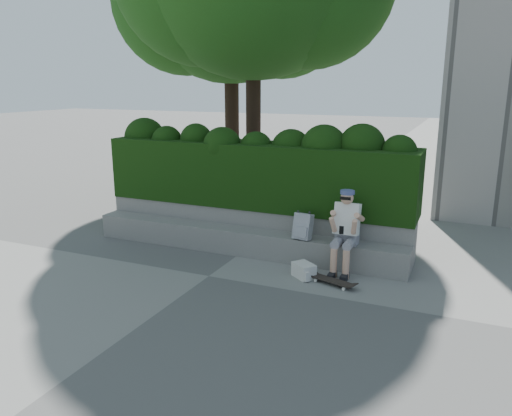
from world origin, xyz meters
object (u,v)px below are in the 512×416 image
at_px(backpack_plaid, 303,226).
at_px(backpack_ground, 304,270).
at_px(person, 346,228).
at_px(skateboard, 332,281).

height_order(backpack_plaid, backpack_ground, backpack_plaid).
bearing_deg(person, skateboard, -93.45).
bearing_deg(backpack_ground, person, 80.52).
distance_m(skateboard, backpack_plaid, 1.17).
relative_size(skateboard, backpack_ground, 2.10).
height_order(skateboard, backpack_ground, backpack_ground).
xyz_separation_m(person, skateboard, (-0.04, -0.61, -0.69)).
relative_size(person, backpack_ground, 3.83).
height_order(person, backpack_plaid, person).
bearing_deg(backpack_ground, skateboard, 25.13).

